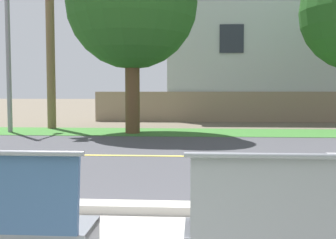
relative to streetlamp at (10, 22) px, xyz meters
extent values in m
plane|color=#665B4C|center=(6.00, -3.60, -3.79)|extent=(140.00, 140.00, 0.00)
cube|color=#ADA89E|center=(6.00, -9.25, -3.74)|extent=(44.00, 0.30, 0.11)
cube|color=#424247|center=(6.00, -5.10, -3.79)|extent=(52.00, 8.00, 0.01)
cube|color=#E0CC4C|center=(6.00, -5.10, -3.78)|extent=(48.00, 0.14, 0.01)
cube|color=#38702D|center=(6.00, 0.19, -3.78)|extent=(48.00, 2.80, 0.02)
cylinder|color=#333D56|center=(7.39, -10.87, -3.28)|extent=(0.15, 0.42, 0.15)
cylinder|color=gray|center=(7.26, -11.04, -3.06)|extent=(0.09, 0.09, 0.46)
cylinder|color=gray|center=(0.00, -0.21, -0.50)|extent=(0.16, 0.16, 6.59)
cylinder|color=brown|center=(4.26, -0.29, -2.45)|extent=(0.48, 0.48, 2.68)
sphere|color=#23561E|center=(4.26, -0.29, 0.50)|extent=(4.29, 4.29, 4.29)
cylinder|color=brown|center=(0.92, 1.32, 0.79)|extent=(0.32, 0.32, 9.16)
cube|color=gray|center=(8.13, 5.34, -3.09)|extent=(13.00, 0.36, 1.40)
cube|color=#B7BCC1|center=(10.42, 8.54, -0.31)|extent=(10.82, 6.40, 6.96)
cube|color=#232833|center=(7.98, 5.31, 0.03)|extent=(1.10, 0.06, 1.30)
camera|label=1|loc=(6.41, -13.87, -2.40)|focal=43.94mm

